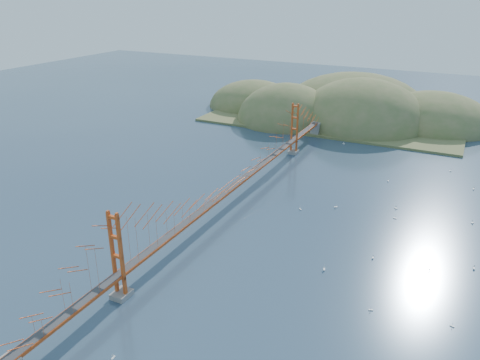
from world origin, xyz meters
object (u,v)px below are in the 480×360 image
at_px(sailboat_0, 373,257).
at_px(sailboat_2, 452,326).
at_px(sailboat_1, 396,208).
at_px(bridge, 234,166).

bearing_deg(sailboat_0, sailboat_2, -43.67).
relative_size(sailboat_2, sailboat_1, 0.86).
distance_m(bridge, sailboat_2, 41.59).
height_order(sailboat_0, sailboat_1, sailboat_1).
bearing_deg(bridge, sailboat_0, -15.69).
bearing_deg(sailboat_1, sailboat_0, -90.48).
height_order(bridge, sailboat_0, bridge).
distance_m(bridge, sailboat_0, 27.76).
height_order(sailboat_2, sailboat_1, sailboat_1).
height_order(bridge, sailboat_2, bridge).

